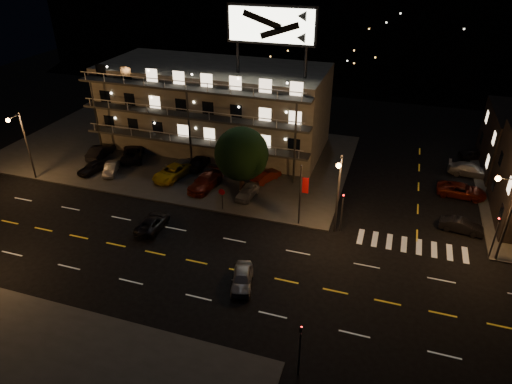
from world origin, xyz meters
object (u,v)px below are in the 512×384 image
(lot_car_7, at_px, (184,165))
(road_car_west, at_px, (153,223))
(lot_car_4, at_px, (247,191))
(road_car_east, at_px, (242,278))
(side_car_0, at_px, (461,226))
(tree, at_px, (241,155))
(lot_car_2, at_px, (172,172))

(lot_car_7, relative_size, road_car_west, 1.06)
(lot_car_4, distance_m, road_car_east, 13.89)
(lot_car_7, bearing_deg, side_car_0, -166.90)
(side_car_0, bearing_deg, lot_car_7, 90.61)
(lot_car_7, height_order, road_car_west, lot_car_7)
(tree, height_order, road_car_east, tree)
(lot_car_4, height_order, lot_car_7, lot_car_7)
(lot_car_2, height_order, lot_car_7, lot_car_2)
(tree, distance_m, lot_car_7, 9.57)
(lot_car_4, bearing_deg, road_car_east, -67.52)
(tree, height_order, road_car_west, tree)
(road_car_east, bearing_deg, road_car_west, 140.85)
(side_car_0, height_order, road_car_east, road_car_east)
(tree, bearing_deg, side_car_0, -1.21)
(tree, bearing_deg, lot_car_4, -39.25)
(lot_car_4, relative_size, road_car_west, 0.85)
(tree, height_order, lot_car_7, tree)
(lot_car_2, xyz_separation_m, road_car_west, (2.87, -9.68, -0.26))
(road_car_west, bearing_deg, side_car_0, -164.55)
(tree, relative_size, road_car_east, 1.87)
(tree, height_order, side_car_0, tree)
(lot_car_7, bearing_deg, tree, 179.88)
(tree, xyz_separation_m, road_car_east, (5.05, -14.02, -3.88))
(lot_car_7, bearing_deg, road_car_west, 121.23)
(lot_car_7, distance_m, road_car_east, 21.60)
(side_car_0, relative_size, road_car_west, 0.90)
(tree, relative_size, lot_car_4, 1.98)
(lot_car_4, xyz_separation_m, side_car_0, (21.25, 0.29, -0.14))
(side_car_0, bearing_deg, road_car_west, 113.96)
(side_car_0, bearing_deg, lot_car_2, 94.87)
(lot_car_2, distance_m, lot_car_4, 9.73)
(road_car_east, xyz_separation_m, road_car_west, (-10.87, 5.03, -0.07))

